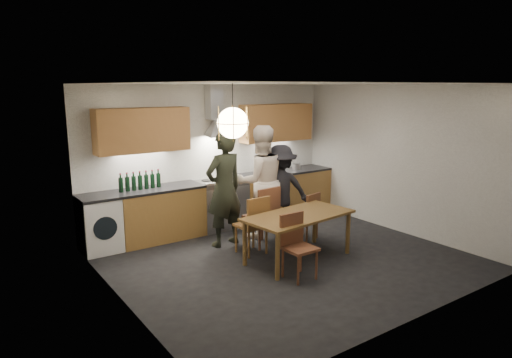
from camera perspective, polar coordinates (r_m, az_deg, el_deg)
ground at (r=7.02m, az=3.85°, el=-9.91°), size 5.00×5.00×0.00m
room_shell at (r=6.60m, az=4.05°, el=4.03°), size 5.02×4.52×2.61m
counter_run at (r=8.43m, az=-4.31°, el=-3.02°), size 5.00×0.62×0.90m
range_stove at (r=8.42m, az=-4.43°, el=-3.11°), size 0.90×0.60×0.92m
wall_fixtures at (r=8.28m, az=-5.02°, el=6.70°), size 4.30×0.54×1.10m
pendant_lamp at (r=5.89m, az=-2.92°, el=7.00°), size 0.43×0.43×0.70m
dining_table at (r=6.82m, az=5.33°, el=-5.06°), size 1.75×1.01×0.70m
chair_back_left at (r=7.01m, az=-0.19°, el=-5.34°), size 0.43×0.43×0.93m
chair_back_mid at (r=7.34m, az=1.08°, el=-4.24°), size 0.49×0.49×0.99m
chair_back_right at (r=7.76m, az=6.62°, el=-4.24°), size 0.44×0.44×0.81m
chair_front at (r=6.25m, az=5.02°, el=-7.76°), size 0.40×0.40×0.88m
person_left at (r=7.36m, az=-4.00°, el=-1.23°), size 0.74×0.53×1.89m
person_mid at (r=7.79m, az=0.53°, el=-0.34°), size 1.08×0.93×1.92m
person_right at (r=7.99m, az=3.07°, el=-1.34°), size 1.17×0.94×1.57m
mixing_bowl at (r=8.87m, az=2.20°, el=0.93°), size 0.29×0.29×0.06m
stock_pot at (r=9.28m, az=5.05°, el=1.54°), size 0.20×0.20×0.12m
wine_bottles at (r=7.69m, az=-14.30°, el=-0.18°), size 0.71×0.07×0.30m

